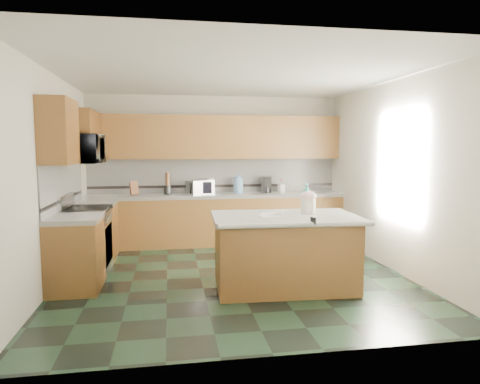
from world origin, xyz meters
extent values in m
plane|color=black|center=(0.00, 0.00, 0.00)|extent=(4.60, 4.60, 0.00)
plane|color=white|center=(0.00, 0.00, 2.70)|extent=(4.60, 4.60, 0.00)
cube|color=white|center=(0.00, 2.32, 1.35)|extent=(4.60, 0.04, 2.70)
cube|color=white|center=(0.00, -2.32, 1.35)|extent=(4.60, 0.04, 2.70)
cube|color=white|center=(-2.32, 0.00, 1.35)|extent=(0.04, 4.60, 2.70)
cube|color=white|center=(2.32, 0.00, 1.35)|extent=(0.04, 4.60, 2.70)
cube|color=#3E220B|center=(0.00, 2.00, 0.43)|extent=(4.60, 0.60, 0.86)
cube|color=white|center=(0.00, 2.00, 0.89)|extent=(4.60, 0.64, 0.06)
cube|color=#3E220B|center=(0.00, 2.13, 1.94)|extent=(4.60, 0.33, 0.78)
cube|color=silver|center=(0.00, 2.29, 1.24)|extent=(4.60, 0.02, 0.63)
cube|color=black|center=(0.00, 2.28, 1.04)|extent=(4.60, 0.01, 0.05)
cube|color=#3E220B|center=(-2.00, 1.29, 0.43)|extent=(0.60, 0.82, 0.86)
cube|color=white|center=(-2.00, 1.29, 0.89)|extent=(0.64, 0.82, 0.06)
cube|color=#3E220B|center=(-2.00, -0.24, 0.43)|extent=(0.60, 0.72, 0.86)
cube|color=white|center=(-2.00, -0.24, 0.89)|extent=(0.64, 0.72, 0.06)
cube|color=silver|center=(-2.29, 0.55, 1.24)|extent=(0.02, 2.30, 0.63)
cube|color=black|center=(-2.28, 0.55, 1.04)|extent=(0.01, 2.30, 0.05)
cube|color=#3E220B|center=(-2.13, 1.42, 1.94)|extent=(0.33, 1.09, 0.78)
cube|color=#3E220B|center=(-2.13, -0.24, 1.94)|extent=(0.33, 0.72, 0.78)
cube|color=#B7B7BC|center=(-2.00, 0.50, 0.44)|extent=(0.60, 0.76, 0.88)
cube|color=black|center=(-1.71, 0.50, 0.40)|extent=(0.02, 0.68, 0.55)
cube|color=black|center=(-2.00, 0.50, 0.90)|extent=(0.62, 0.78, 0.04)
cylinder|color=#B7B7BC|center=(-1.68, 0.50, 0.78)|extent=(0.02, 0.66, 0.02)
cube|color=#B7B7BC|center=(-2.26, 0.50, 1.02)|extent=(0.06, 0.76, 0.18)
imported|color=#B7B7BC|center=(-2.00, 0.50, 1.73)|extent=(0.50, 0.73, 0.41)
cube|color=#3E220B|center=(0.56, -0.58, 0.43)|extent=(1.72, 1.04, 0.86)
cube|color=white|center=(0.56, -0.58, 0.89)|extent=(1.83, 1.14, 0.06)
cylinder|color=white|center=(0.56, -1.11, 0.89)|extent=(1.78, 0.15, 0.06)
cylinder|color=silver|center=(0.88, -0.52, 1.02)|extent=(0.21, 0.21, 0.19)
ellipsoid|color=beige|center=(0.88, -0.52, 1.14)|extent=(0.20, 0.20, 0.13)
cylinder|color=tan|center=(0.88, -0.52, 1.19)|extent=(0.07, 0.02, 0.02)
sphere|color=tan|center=(0.85, -0.52, 1.19)|extent=(0.04, 0.04, 0.04)
sphere|color=tan|center=(0.91, -0.52, 1.19)|extent=(0.04, 0.04, 0.04)
imported|color=#37ABAE|center=(0.89, -0.42, 1.11)|extent=(0.19, 0.19, 0.38)
cube|color=white|center=(0.38, -0.62, 0.92)|extent=(0.29, 0.23, 0.00)
cube|color=white|center=(0.42, -0.46, 0.92)|extent=(0.33, 0.29, 0.00)
cube|color=black|center=(0.75, -1.09, 0.93)|extent=(0.04, 0.10, 0.09)
cylinder|color=black|center=(0.75, -1.15, 0.91)|extent=(0.02, 0.07, 0.02)
cube|color=#472814|center=(-1.46, 2.05, 1.04)|extent=(0.18, 0.21, 0.26)
cylinder|color=black|center=(-0.88, 2.08, 1.00)|extent=(0.13, 0.13, 0.16)
cylinder|color=#472814|center=(-0.88, 2.08, 1.20)|extent=(0.07, 0.07, 0.24)
cube|color=#B7B7BC|center=(-0.30, 2.05, 1.04)|extent=(0.51, 0.45, 0.25)
cube|color=black|center=(-0.30, 1.91, 1.04)|extent=(0.39, 0.01, 0.21)
cylinder|color=white|center=(-0.10, 2.10, 1.06)|extent=(0.13, 0.13, 0.29)
cylinder|color=#B7B7BC|center=(-0.10, 2.10, 0.93)|extent=(0.19, 0.19, 0.01)
cylinder|color=#74A9D5|center=(0.41, 2.06, 1.06)|extent=(0.17, 0.17, 0.29)
cylinder|color=#74A9D5|center=(0.41, 2.06, 1.23)|extent=(0.08, 0.08, 0.04)
cube|color=black|center=(0.94, 2.08, 1.07)|extent=(0.20, 0.22, 0.29)
cylinder|color=black|center=(0.94, 2.04, 0.98)|extent=(0.12, 0.12, 0.12)
imported|color=white|center=(1.22, 2.05, 1.03)|extent=(0.12, 0.12, 0.22)
cylinder|color=red|center=(1.22, 2.05, 1.16)|extent=(0.02, 0.02, 0.03)
cube|color=white|center=(2.29, -0.20, 1.50)|extent=(0.02, 1.40, 1.10)
camera|label=1|loc=(-0.85, -5.64, 1.75)|focal=32.00mm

